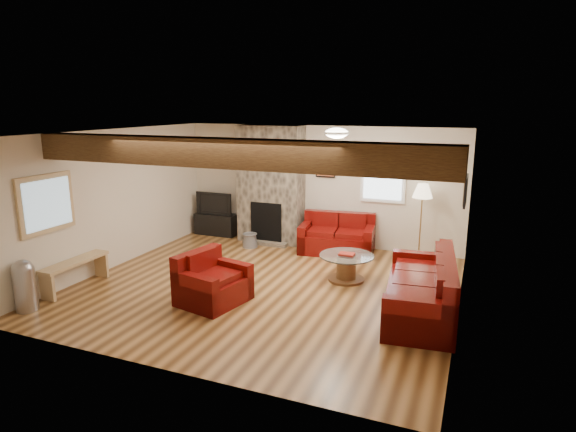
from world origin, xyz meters
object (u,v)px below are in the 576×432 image
at_px(sofa_three, 420,285).
at_px(floor_lamp, 422,195).
at_px(television, 216,203).
at_px(tv_cabinet, 216,224).
at_px(coffee_table, 346,268).
at_px(loveseat, 337,234).
at_px(armchair_red, 213,278).

xyz_separation_m(sofa_three, floor_lamp, (-0.32, 2.56, 0.84)).
bearing_deg(television, tv_cabinet, 0.00).
bearing_deg(sofa_three, floor_lamp, -178.86).
height_order(coffee_table, floor_lamp, floor_lamp).
bearing_deg(television, loveseat, -5.79).
xyz_separation_m(sofa_three, television, (-4.87, 2.64, 0.32)).
xyz_separation_m(sofa_three, armchair_red, (-2.93, -0.77, -0.04)).
height_order(loveseat, floor_lamp, floor_lamp).
relative_size(armchair_red, floor_lamp, 0.64).
height_order(armchair_red, coffee_table, armchair_red).
relative_size(loveseat, armchair_red, 1.55).
bearing_deg(sofa_three, television, -124.54).
bearing_deg(coffee_table, television, 153.64).
xyz_separation_m(loveseat, floor_lamp, (1.59, 0.21, 0.87)).
distance_m(sofa_three, loveseat, 3.02).
relative_size(sofa_three, television, 2.45).
bearing_deg(armchair_red, loveseat, -6.11).
xyz_separation_m(armchair_red, television, (-1.94, 3.41, 0.36)).
height_order(tv_cabinet, television, television).
relative_size(armchair_red, television, 1.07).
bearing_deg(television, coffee_table, -26.36).
bearing_deg(loveseat, sofa_three, -57.81).
distance_m(armchair_red, floor_lamp, 4.32).
bearing_deg(loveseat, tv_cabinet, 167.17).
relative_size(tv_cabinet, television, 1.10).
relative_size(coffee_table, television, 1.04).
distance_m(armchair_red, television, 3.94).
height_order(loveseat, tv_cabinet, loveseat).
relative_size(loveseat, tv_cabinet, 1.51).
relative_size(sofa_three, floor_lamp, 1.47).
bearing_deg(loveseat, coffee_table, -74.85).
height_order(armchair_red, tv_cabinet, armchair_red).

